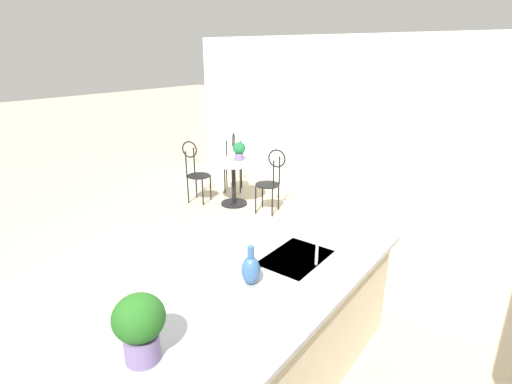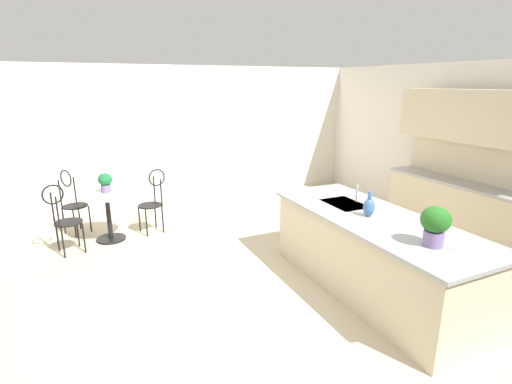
% 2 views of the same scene
% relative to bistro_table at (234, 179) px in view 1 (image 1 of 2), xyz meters
% --- Properties ---
extents(ground_plane, '(40.00, 40.00, 0.00)m').
position_rel_bistro_table_xyz_m(ground_plane, '(2.61, 1.78, -0.45)').
color(ground_plane, beige).
extents(wall_left_window, '(0.12, 7.80, 2.70)m').
position_rel_bistro_table_xyz_m(wall_left_window, '(-1.65, 1.78, 0.90)').
color(wall_left_window, silver).
rests_on(wall_left_window, ground).
extents(kitchen_island, '(2.80, 1.06, 0.92)m').
position_rel_bistro_table_xyz_m(kitchen_island, '(2.91, 2.63, 0.02)').
color(kitchen_island, beige).
rests_on(kitchen_island, ground).
extents(bistro_table, '(0.80, 0.80, 0.74)m').
position_rel_bistro_table_xyz_m(bistro_table, '(0.00, 0.00, 0.00)').
color(bistro_table, black).
rests_on(bistro_table, ground).
extents(chair_near_window, '(0.47, 0.52, 1.04)m').
position_rel_bistro_table_xyz_m(chair_near_window, '(0.27, -0.61, 0.13)').
color(chair_near_window, black).
rests_on(chair_near_window, ground).
extents(chair_by_island, '(0.46, 0.52, 1.04)m').
position_rel_bistro_table_xyz_m(chair_by_island, '(-0.07, 0.70, 0.13)').
color(chair_by_island, black).
rests_on(chair_by_island, ground).
extents(chair_toward_desk, '(0.53, 0.53, 1.04)m').
position_rel_bistro_table_xyz_m(chair_toward_desk, '(-0.58, -0.49, 0.13)').
color(chair_toward_desk, black).
rests_on(chair_toward_desk, ground).
extents(sink_faucet, '(0.02, 0.02, 0.22)m').
position_rel_bistro_table_xyz_m(sink_faucet, '(2.36, 2.81, 0.58)').
color(sink_faucet, '#B2B5BA').
rests_on(sink_faucet, kitchen_island).
extents(potted_plant_on_table, '(0.21, 0.21, 0.30)m').
position_rel_bistro_table_xyz_m(potted_plant_on_table, '(-0.14, 0.01, 0.46)').
color(potted_plant_on_table, '#7A669E').
rests_on(potted_plant_on_table, bistro_table).
extents(potted_plant_counter_far, '(0.27, 0.27, 0.38)m').
position_rel_bistro_table_xyz_m(potted_plant_counter_far, '(3.76, 2.56, 0.69)').
color(potted_plant_counter_far, '#7A669E').
rests_on(potted_plant_counter_far, kitchen_island).
extents(vase_on_counter, '(0.13, 0.13, 0.29)m').
position_rel_bistro_table_xyz_m(vase_on_counter, '(2.86, 2.58, 0.58)').
color(vase_on_counter, '#386099').
rests_on(vase_on_counter, kitchen_island).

